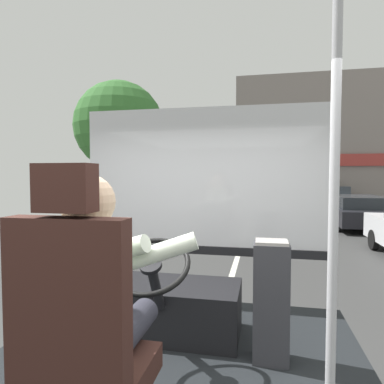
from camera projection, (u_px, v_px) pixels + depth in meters
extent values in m
cube|color=#393939|center=(243.00, 240.00, 10.52)|extent=(18.00, 44.00, 0.05)
cube|color=silver|center=(243.00, 239.00, 10.52)|extent=(0.12, 39.60, 0.00)
cube|color=#381E19|center=(94.00, 376.00, 1.47)|extent=(0.48, 0.48, 0.12)
cube|color=#381E19|center=(68.00, 305.00, 1.27)|extent=(0.48, 0.10, 0.66)
cube|color=#381E19|center=(65.00, 188.00, 1.24)|extent=(0.22, 0.10, 0.18)
cylinder|color=#282833|center=(127.00, 332.00, 1.60)|extent=(0.14, 0.52, 0.14)
cylinder|color=#282833|center=(93.00, 328.00, 1.64)|extent=(0.14, 0.52, 0.14)
cylinder|color=silver|center=(89.00, 297.00, 1.42)|extent=(0.36, 0.36, 0.60)
cube|color=#70934C|center=(108.00, 269.00, 1.60)|extent=(0.06, 0.01, 0.37)
sphere|color=beige|center=(88.00, 202.00, 1.40)|extent=(0.23, 0.23, 0.23)
cylinder|color=silver|center=(138.00, 259.00, 1.67)|extent=(0.61, 0.21, 0.28)
cylinder|color=silver|center=(97.00, 257.00, 1.72)|extent=(0.61, 0.21, 0.28)
cube|color=black|center=(171.00, 308.00, 2.72)|extent=(1.10, 0.56, 0.40)
cylinder|color=black|center=(156.00, 287.00, 2.32)|extent=(0.07, 0.27, 0.39)
torus|color=black|center=(151.00, 265.00, 2.21)|extent=(0.53, 0.47, 0.30)
cylinder|color=black|center=(151.00, 265.00, 2.21)|extent=(0.15, 0.14, 0.10)
cylinder|color=#B7B7BC|center=(334.00, 206.00, 1.51)|extent=(0.04, 0.04, 2.26)
cube|color=#333338|center=(271.00, 302.00, 2.30)|extent=(0.24, 0.21, 0.81)
cube|color=#9E9993|center=(272.00, 242.00, 2.28)|extent=(0.21, 0.18, 0.02)
cube|color=silver|center=(204.00, 177.00, 3.40)|extent=(2.50, 0.01, 1.40)
cube|color=black|center=(204.00, 250.00, 3.44)|extent=(2.50, 0.08, 0.08)
cylinder|color=#4C3828|center=(120.00, 195.00, 11.31)|extent=(0.30, 0.30, 2.66)
sphere|color=#336C2D|center=(119.00, 126.00, 11.20)|extent=(2.94, 2.94, 2.94)
cube|color=gray|center=(338.00, 146.00, 19.09)|extent=(11.16, 4.39, 7.24)
cube|color=#9E332D|center=(347.00, 160.00, 16.93)|extent=(10.71, 0.12, 0.60)
cylinder|color=black|center=(374.00, 240.00, 9.01)|extent=(0.14, 0.53, 0.53)
cube|color=black|center=(356.00, 214.00, 13.03)|extent=(1.98, 4.46, 0.56)
cube|color=#282D33|center=(358.00, 202.00, 12.74)|extent=(1.62, 2.45, 0.42)
cylinder|color=black|center=(371.00, 217.00, 14.20)|extent=(0.14, 0.45, 0.45)
cylinder|color=black|center=(324.00, 216.00, 14.58)|extent=(0.14, 0.45, 0.45)
cylinder|color=black|center=(338.00, 225.00, 11.88)|extent=(0.14, 0.45, 0.45)
cube|color=silver|center=(327.00, 202.00, 17.72)|extent=(1.94, 4.33, 0.67)
cube|color=#282D33|center=(328.00, 191.00, 17.44)|extent=(1.59, 2.38, 0.51)
cylinder|color=black|center=(340.00, 206.00, 18.87)|extent=(0.14, 0.54, 0.54)
cylinder|color=black|center=(306.00, 205.00, 19.24)|extent=(0.14, 0.54, 0.54)
cylinder|color=black|center=(353.00, 211.00, 16.24)|extent=(0.14, 0.54, 0.54)
cylinder|color=black|center=(312.00, 210.00, 16.61)|extent=(0.14, 0.54, 0.54)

